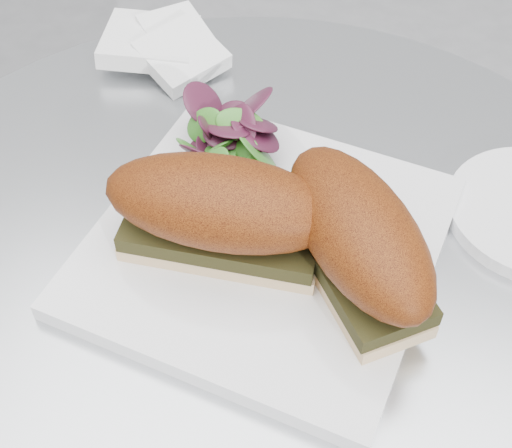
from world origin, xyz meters
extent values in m
cylinder|color=#BABDC1|center=(0.00, 0.00, 0.72)|extent=(0.70, 0.70, 0.02)
cube|color=white|center=(0.00, 0.02, 0.74)|extent=(0.30, 0.30, 0.02)
cube|color=#E4BB8E|center=(-0.02, 0.00, 0.75)|extent=(0.15, 0.06, 0.01)
cube|color=black|center=(-0.02, 0.00, 0.77)|extent=(0.15, 0.07, 0.01)
ellipsoid|color=#6C2E0A|center=(-0.02, 0.00, 0.80)|extent=(0.17, 0.08, 0.06)
cube|color=#E4BB8E|center=(0.08, 0.00, 0.75)|extent=(0.13, 0.15, 0.01)
cube|color=black|center=(0.08, 0.00, 0.77)|extent=(0.13, 0.15, 0.01)
ellipsoid|color=#6C2E0A|center=(0.08, 0.00, 0.80)|extent=(0.16, 0.18, 0.06)
camera|label=1|loc=(0.08, -0.33, 1.17)|focal=50.00mm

